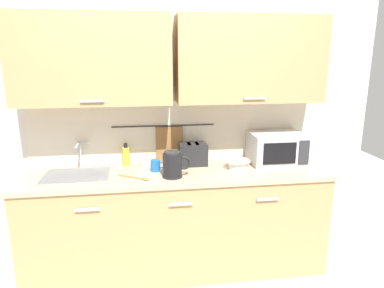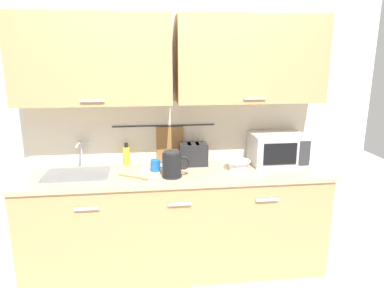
{
  "view_description": "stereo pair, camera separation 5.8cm",
  "coord_description": "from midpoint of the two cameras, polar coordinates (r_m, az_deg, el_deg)",
  "views": [
    {
      "loc": [
        -0.26,
        -2.45,
        1.83
      ],
      "look_at": [
        0.14,
        0.33,
        1.12
      ],
      "focal_mm": 32.67,
      "sensor_mm": 36.0,
      "label": 1
    },
    {
      "loc": [
        -0.2,
        -2.45,
        1.83
      ],
      "look_at": [
        0.14,
        0.33,
        1.12
      ],
      "focal_mm": 32.67,
      "sensor_mm": 36.0,
      "label": 2
    }
  ],
  "objects": [
    {
      "name": "toaster",
      "position": [
        3.05,
        -0.38,
        -1.65
      ],
      "size": [
        0.26,
        0.17,
        0.19
      ],
      "color": "#232326",
      "rests_on": "counter_unit"
    },
    {
      "name": "electric_kettle",
      "position": [
        2.75,
        -3.75,
        -3.39
      ],
      "size": [
        0.23,
        0.16,
        0.21
      ],
      "color": "black",
      "rests_on": "counter_unit"
    },
    {
      "name": "wooden_spoon",
      "position": [
        2.77,
        -9.48,
        -5.49
      ],
      "size": [
        0.25,
        0.17,
        0.01
      ],
      "color": "#9E7042",
      "rests_on": "counter_unit"
    },
    {
      "name": "counter_unit",
      "position": [
        3.08,
        -3.23,
        -12.27
      ],
      "size": [
        2.53,
        0.64,
        0.9
      ],
      "color": "tan",
      "rests_on": "ground"
    },
    {
      "name": "dish_soap_bottle",
      "position": [
        3.1,
        -11.23,
        -1.89
      ],
      "size": [
        0.06,
        0.06,
        0.2
      ],
      "color": "yellow",
      "rests_on": "counter_unit"
    },
    {
      "name": "ground",
      "position": [
        3.07,
        -2.37,
        -22.42
      ],
      "size": [
        8.0,
        8.0,
        0.0
      ],
      "primitive_type": "plane",
      "color": "#B7B2A8"
    },
    {
      "name": "back_wall_assembly",
      "position": [
        3.01,
        -3.69,
        8.31
      ],
      "size": [
        3.7,
        0.41,
        2.5
      ],
      "color": "silver",
      "rests_on": "ground"
    },
    {
      "name": "mixing_bowl",
      "position": [
        2.98,
        6.91,
        -3.16
      ],
      "size": [
        0.21,
        0.21,
        0.08
      ],
      "color": "silver",
      "rests_on": "counter_unit"
    },
    {
      "name": "microwave",
      "position": [
        3.18,
        13.08,
        -0.67
      ],
      "size": [
        0.46,
        0.35,
        0.27
      ],
      "color": "silver",
      "rests_on": "counter_unit"
    },
    {
      "name": "mug_by_kettle",
      "position": [
        2.92,
        -6.5,
        -3.51
      ],
      "size": [
        0.12,
        0.08,
        0.09
      ],
      "color": "blue",
      "rests_on": "counter_unit"
    },
    {
      "name": "sink_faucet",
      "position": [
        3.13,
        -18.39,
        -1.06
      ],
      "size": [
        0.09,
        0.17,
        0.22
      ],
      "color": "#B2B5BA",
      "rests_on": "counter_unit"
    },
    {
      "name": "mug_near_sink",
      "position": [
        3.03,
        -8.22,
        -2.87
      ],
      "size": [
        0.12,
        0.08,
        0.09
      ],
      "color": "silver",
      "rests_on": "counter_unit"
    }
  ]
}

